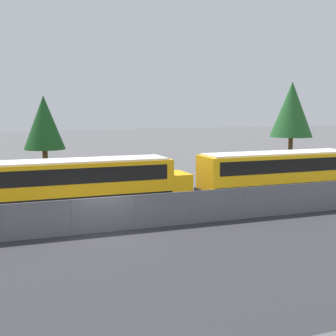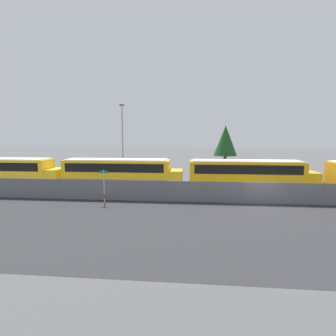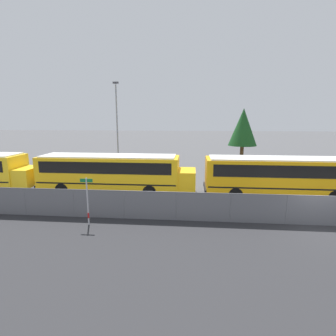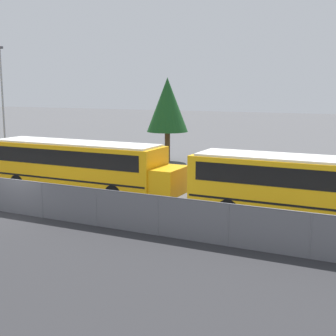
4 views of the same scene
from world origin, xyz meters
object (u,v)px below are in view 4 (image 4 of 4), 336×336
Objects in this scene: school_bus_3 at (315,184)px; light_pole at (2,98)px; tree_0 at (167,105)px; school_bus_2 at (79,163)px.

light_pole is (-28.25, 9.52, 3.40)m from school_bus_3.
tree_0 is (14.32, 3.78, -0.52)m from light_pole.
tree_0 is at bearing 136.34° from school_bus_3.
school_bus_3 is at bearing -43.66° from tree_0.
school_bus_3 is 1.77× the size of tree_0.
tree_0 is at bearing 14.77° from light_pole.
light_pole reaches higher than school_bus_2.
school_bus_3 is 1.27× the size of light_pole.
school_bus_2 is 1.27× the size of light_pole.
tree_0 reaches higher than school_bus_3.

